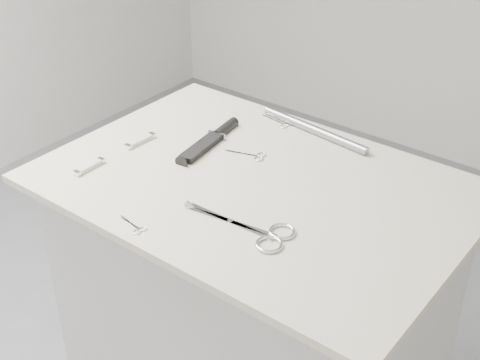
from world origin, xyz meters
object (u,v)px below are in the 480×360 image
Objects in this scene: large_shears at (259,232)px; embroidery_scissors_b at (280,123)px; pocket_knife_b at (140,141)px; pocket_knife_a at (89,167)px; tiny_scissors at (135,227)px; sheathed_knife at (212,138)px; metal_rail at (314,130)px; embroidery_scissors_a at (252,155)px; plinth at (253,328)px.

embroidery_scissors_b is at bearing 115.08° from large_shears.
pocket_knife_a is at bearing -178.15° from pocket_knife_b.
pocket_knife_a is at bearing 166.81° from tiny_scissors.
sheathed_knife is 0.27m from metal_rail.
embroidery_scissors_a is 1.09× the size of pocket_knife_b.
plinth is 0.56m from metal_rail.
pocket_knife_b reaches higher than large_shears.
embroidery_scissors_b is at bearing 114.35° from plinth.
large_shears is 0.75× the size of metal_rail.
sheathed_knife is at bearing -132.84° from metal_rail.
embroidery_scissors_a is 0.40m from tiny_scissors.
pocket_knife_a is (-0.26, 0.10, 0.00)m from tiny_scissors.
embroidery_scissors_a is (-0.08, 0.09, 0.47)m from plinth.
metal_rail reaches higher than tiny_scissors.
pocket_knife_b is (-0.48, 0.13, 0.00)m from large_shears.
pocket_knife_a is (-0.48, -0.04, 0.00)m from large_shears.
metal_rail is at bearing -50.88° from sheathed_knife.
embroidery_scissors_b is 0.40× the size of sheathed_knife.
sheathed_knife reaches higher than pocket_knife_a.
embroidery_scissors_a is at bearing 124.57° from large_shears.
large_shears is 2.88× the size of pocket_knife_a.
metal_rail is (-0.15, 0.45, 0.01)m from large_shears.
metal_rail is (0.33, 0.32, 0.01)m from pocket_knife_b.
embroidery_scissors_b is at bearing -32.37° from pocket_knife_b.
sheathed_knife is (-0.21, 0.09, 0.48)m from plinth.
embroidery_scissors_a is 0.40m from pocket_knife_a.
embroidery_scissors_a is at bearing -68.63° from embroidery_scissors_b.
plinth is 9.36× the size of pocket_knife_b.
pocket_knife_a is at bearing -150.30° from embroidery_scissors_a.
pocket_knife_b reaches higher than tiny_scissors.
tiny_scissors is 0.28m from pocket_knife_a.
pocket_knife_b is at bearing -135.68° from metal_rail.
sheathed_knife is 0.73× the size of metal_rail.
pocket_knife_a is at bearing 179.71° from large_shears.
large_shears is 0.49m from pocket_knife_a.
sheathed_knife is (-0.13, -0.00, 0.01)m from embroidery_scissors_a.
pocket_knife_a is at bearing -150.78° from plinth.
sheathed_knife reaches higher than pocket_knife_b.
metal_rail reaches higher than pocket_knife_a.
embroidery_scissors_b is at bearing -176.81° from metal_rail.
pocket_knife_a is (-0.23, -0.49, 0.00)m from embroidery_scissors_b.
metal_rail is (-0.02, 0.29, 0.48)m from plinth.
plinth is 9.17× the size of embroidery_scissors_b.
metal_rail is at bearing 10.34° from embroidery_scissors_b.
large_shears is 0.42m from sheathed_knife.
large_shears reaches higher than plinth.
pocket_knife_a is 0.59m from metal_rail.
pocket_knife_b is at bearing 122.14° from sheathed_knife.
large_shears is 0.50m from pocket_knife_b.
tiny_scissors is at bearing -79.28° from embroidery_scissors_b.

